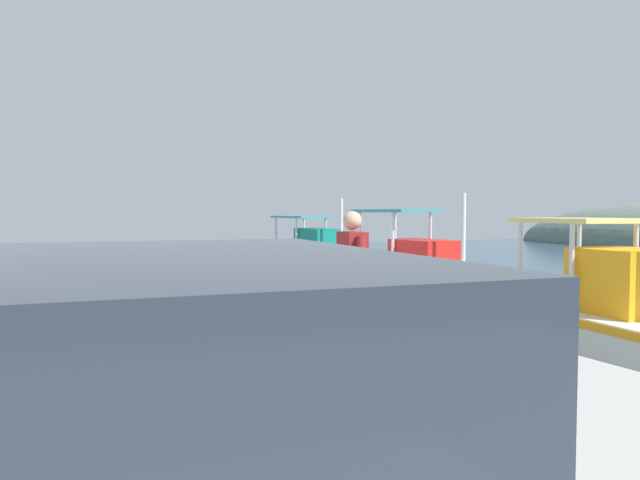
{
  "coord_description": "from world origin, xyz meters",
  "views": [
    {
      "loc": [
        12.42,
        -5.76,
        2.52
      ],
      "look_at": [
        -5.51,
        2.72,
        1.58
      ],
      "focal_mm": 32.39,
      "sensor_mm": 36.0,
      "label": 1
    }
  ],
  "objects_px": {
    "fishing_boat_nearest": "(309,263)",
    "mooring_bollard_nearest": "(176,246)",
    "mooring_bollard_fourth": "(403,303)",
    "fisherman_standing": "(352,278)",
    "parked_car": "(187,467)",
    "mooring_bollard_second": "(256,267)",
    "mooring_bollard_third": "(287,272)",
    "fishing_boat_third": "(596,325)",
    "fishing_boat_second": "(408,285)",
    "pelican": "(170,254)"
  },
  "relations": [
    {
      "from": "fishing_boat_second",
      "to": "mooring_bollard_third",
      "type": "height_order",
      "value": "fishing_boat_second"
    },
    {
      "from": "fishing_boat_second",
      "to": "fisherman_standing",
      "type": "relative_size",
      "value": 3.29
    },
    {
      "from": "fishing_boat_nearest",
      "to": "mooring_bollard_second",
      "type": "distance_m",
      "value": 5.32
    },
    {
      "from": "fishing_boat_third",
      "to": "fisherman_standing",
      "type": "relative_size",
      "value": 2.74
    },
    {
      "from": "fishing_boat_nearest",
      "to": "mooring_bollard_third",
      "type": "relative_size",
      "value": 13.09
    },
    {
      "from": "fishing_boat_second",
      "to": "fisherman_standing",
      "type": "distance_m",
      "value": 8.34
    },
    {
      "from": "fisherman_standing",
      "to": "mooring_bollard_third",
      "type": "relative_size",
      "value": 3.46
    },
    {
      "from": "fishing_boat_nearest",
      "to": "mooring_bollard_nearest",
      "type": "distance_m",
      "value": 7.9
    },
    {
      "from": "fishing_boat_nearest",
      "to": "parked_car",
      "type": "relative_size",
      "value": 1.56
    },
    {
      "from": "fishing_boat_second",
      "to": "fishing_boat_third",
      "type": "relative_size",
      "value": 1.2
    },
    {
      "from": "fisherman_standing",
      "to": "mooring_bollard_second",
      "type": "xyz_separation_m",
      "value": [
        -9.58,
        2.11,
        -0.76
      ]
    },
    {
      "from": "fishing_boat_third",
      "to": "mooring_bollard_nearest",
      "type": "height_order",
      "value": "fishing_boat_third"
    },
    {
      "from": "parked_car",
      "to": "mooring_bollard_third",
      "type": "bearing_deg",
      "value": 156.09
    },
    {
      "from": "pelican",
      "to": "mooring_bollard_fourth",
      "type": "bearing_deg",
      "value": 9.07
    },
    {
      "from": "fishing_boat_third",
      "to": "mooring_bollard_third",
      "type": "distance_m",
      "value": 7.22
    },
    {
      "from": "fishing_boat_second",
      "to": "mooring_bollard_third",
      "type": "relative_size",
      "value": 11.39
    },
    {
      "from": "mooring_bollard_nearest",
      "to": "mooring_bollard_third",
      "type": "height_order",
      "value": "mooring_bollard_third"
    },
    {
      "from": "fishing_boat_third",
      "to": "fisherman_standing",
      "type": "xyz_separation_m",
      "value": [
        0.6,
        -4.85,
        1.06
      ]
    },
    {
      "from": "mooring_bollard_nearest",
      "to": "mooring_bollard_fourth",
      "type": "distance_m",
      "value": 18.58
    },
    {
      "from": "fishing_boat_nearest",
      "to": "fishing_boat_third",
      "type": "distance_m",
      "value": 13.03
    },
    {
      "from": "fishing_boat_second",
      "to": "parked_car",
      "type": "xyz_separation_m",
      "value": [
        10.11,
        -7.86,
        0.86
      ]
    },
    {
      "from": "pelican",
      "to": "mooring_bollard_nearest",
      "type": "distance_m",
      "value": 7.91
    },
    {
      "from": "pelican",
      "to": "parked_car",
      "type": "height_order",
      "value": "parked_car"
    },
    {
      "from": "fisherman_standing",
      "to": "pelican",
      "type": "bearing_deg",
      "value": 178.33
    },
    {
      "from": "fisherman_standing",
      "to": "parked_car",
      "type": "xyz_separation_m",
      "value": [
        3.64,
        -2.72,
        -0.24
      ]
    },
    {
      "from": "mooring_bollard_second",
      "to": "mooring_bollard_fourth",
      "type": "xyz_separation_m",
      "value": [
        7.46,
        0.0,
        0.02
      ]
    },
    {
      "from": "fishing_boat_second",
      "to": "fisherman_standing",
      "type": "height_order",
      "value": "fishing_boat_second"
    },
    {
      "from": "fishing_boat_third",
      "to": "mooring_bollard_second",
      "type": "distance_m",
      "value": 9.39
    },
    {
      "from": "fishing_boat_second",
      "to": "parked_car",
      "type": "relative_size",
      "value": 1.36
    },
    {
      "from": "fishing_boat_third",
      "to": "fisherman_standing",
      "type": "height_order",
      "value": "fishing_boat_third"
    },
    {
      "from": "fishing_boat_nearest",
      "to": "mooring_bollard_second",
      "type": "relative_size",
      "value": 16.43
    },
    {
      "from": "fisherman_standing",
      "to": "mooring_bollard_fourth",
      "type": "relative_size",
      "value": 3.95
    },
    {
      "from": "fishing_boat_nearest",
      "to": "fishing_boat_third",
      "type": "xyz_separation_m",
      "value": [
        13.01,
        -0.73,
        0.04
      ]
    },
    {
      "from": "mooring_bollard_second",
      "to": "fishing_boat_third",
      "type": "bearing_deg",
      "value": 16.92
    },
    {
      "from": "parked_car",
      "to": "mooring_bollard_nearest",
      "type": "distance_m",
      "value": 24.82
    },
    {
      "from": "mooring_bollard_nearest",
      "to": "mooring_bollard_second",
      "type": "xyz_separation_m",
      "value": [
        11.12,
        0.0,
        0.02
      ]
    },
    {
      "from": "fishing_boat_third",
      "to": "pelican",
      "type": "xyz_separation_m",
      "value": [
        -12.39,
        -4.47,
        0.5
      ]
    },
    {
      "from": "fishing_boat_second",
      "to": "parked_car",
      "type": "height_order",
      "value": "fishing_boat_second"
    },
    {
      "from": "fishing_boat_second",
      "to": "mooring_bollard_second",
      "type": "relative_size",
      "value": 14.29
    },
    {
      "from": "pelican",
      "to": "mooring_bollard_third",
      "type": "relative_size",
      "value": 1.74
    },
    {
      "from": "pelican",
      "to": "mooring_bollard_third",
      "type": "height_order",
      "value": "pelican"
    },
    {
      "from": "fishing_boat_third",
      "to": "pelican",
      "type": "height_order",
      "value": "fishing_boat_third"
    },
    {
      "from": "mooring_bollard_second",
      "to": "fishing_boat_nearest",
      "type": "bearing_deg",
      "value": 139.35
    },
    {
      "from": "fishing_boat_nearest",
      "to": "mooring_bollard_third",
      "type": "height_order",
      "value": "fishing_boat_nearest"
    },
    {
      "from": "mooring_bollard_second",
      "to": "mooring_bollard_third",
      "type": "distance_m",
      "value": 2.31
    },
    {
      "from": "fishing_boat_nearest",
      "to": "mooring_bollard_fourth",
      "type": "relative_size",
      "value": 14.95
    },
    {
      "from": "fisherman_standing",
      "to": "parked_car",
      "type": "height_order",
      "value": "fisherman_standing"
    },
    {
      "from": "fishing_boat_second",
      "to": "mooring_bollard_fourth",
      "type": "xyz_separation_m",
      "value": [
        4.35,
        -3.02,
        0.36
      ]
    },
    {
      "from": "mooring_bollard_fourth",
      "to": "fisherman_standing",
      "type": "bearing_deg",
      "value": -44.94
    },
    {
      "from": "mooring_bollard_nearest",
      "to": "mooring_bollard_fourth",
      "type": "relative_size",
      "value": 0.82
    }
  ]
}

